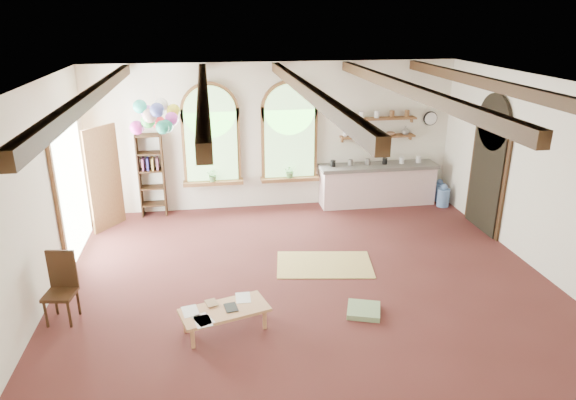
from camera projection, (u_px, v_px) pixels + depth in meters
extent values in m
plane|color=#542522|center=(304.00, 278.00, 8.57)|extent=(8.00, 8.00, 0.00)
cube|color=brown|center=(212.00, 146.00, 11.05)|extent=(1.24, 0.08, 1.64)
cylinder|color=brown|center=(210.00, 112.00, 10.79)|extent=(1.24, 0.08, 1.24)
cube|color=#82BB70|center=(212.00, 147.00, 11.01)|extent=(1.10, 0.04, 1.50)
cube|color=brown|center=(213.00, 182.00, 11.24)|extent=(1.30, 0.28, 0.08)
cube|color=brown|center=(289.00, 143.00, 11.30)|extent=(1.24, 0.08, 1.64)
cylinder|color=brown|center=(289.00, 109.00, 11.04)|extent=(1.24, 0.08, 1.24)
cube|color=#82BB70|center=(290.00, 144.00, 11.26)|extent=(1.10, 0.04, 1.50)
cube|color=brown|center=(290.00, 179.00, 11.49)|extent=(1.30, 0.28, 0.08)
cube|color=brown|center=(72.00, 190.00, 9.25)|extent=(0.10, 1.90, 2.50)
cube|color=black|center=(486.00, 177.00, 10.16)|extent=(0.10, 1.30, 2.40)
cube|color=#F5D0CF|center=(377.00, 186.00, 11.72)|extent=(2.60, 0.55, 0.86)
cube|color=slate|center=(378.00, 166.00, 11.56)|extent=(2.68, 0.62, 0.08)
cube|color=brown|center=(378.00, 136.00, 11.50)|extent=(1.70, 0.24, 0.04)
cube|color=brown|center=(379.00, 119.00, 11.36)|extent=(1.70, 0.24, 0.04)
cylinder|color=black|center=(430.00, 118.00, 11.63)|extent=(0.32, 0.04, 0.32)
cube|color=#382211|center=(139.00, 176.00, 10.90)|extent=(0.03, 0.32, 1.80)
cube|color=#382211|center=(163.00, 175.00, 10.97)|extent=(0.03, 0.32, 1.80)
cube|color=tan|center=(225.00, 310.00, 7.05)|extent=(1.30, 0.86, 0.04)
cube|color=tan|center=(193.00, 338.00, 6.74)|extent=(0.05, 0.05, 0.30)
cube|color=tan|center=(265.00, 319.00, 7.15)|extent=(0.05, 0.05, 0.30)
cube|color=tan|center=(185.00, 322.00, 7.07)|extent=(0.05, 0.05, 0.30)
cube|color=tan|center=(254.00, 305.00, 7.48)|extent=(0.05, 0.05, 0.30)
cube|color=#382211|center=(60.00, 294.00, 7.24)|extent=(0.47, 0.47, 0.05)
cube|color=#382211|center=(62.00, 269.00, 7.31)|extent=(0.41, 0.10, 0.60)
cube|color=#D7C36B|center=(324.00, 265.00, 9.00)|extent=(1.79, 1.26, 0.02)
cube|color=gray|center=(364.00, 310.00, 7.56)|extent=(0.60, 0.60, 0.08)
cylinder|color=#5176AE|center=(443.00, 198.00, 11.66)|extent=(0.27, 0.27, 0.41)
sphere|color=#5176AE|center=(444.00, 187.00, 11.57)|extent=(0.15, 0.15, 0.15)
cylinder|color=#5176AE|center=(439.00, 192.00, 12.02)|extent=(0.27, 0.27, 0.41)
sphere|color=#5176AE|center=(440.00, 182.00, 11.94)|extent=(0.14, 0.14, 0.14)
cylinder|color=silver|center=(154.00, 93.00, 9.38)|extent=(0.01, 0.01, 0.85)
sphere|color=#229676|center=(166.00, 126.00, 9.55)|extent=(0.26, 0.26, 0.26)
sphere|color=#DD49CE|center=(172.00, 119.00, 9.61)|extent=(0.26, 0.26, 0.26)
sphere|color=yellow|center=(173.00, 111.00, 9.73)|extent=(0.26, 0.26, 0.26)
sphere|color=silver|center=(161.00, 105.00, 9.64)|extent=(0.26, 0.26, 0.26)
sphere|color=red|center=(159.00, 123.00, 9.86)|extent=(0.26, 0.26, 0.26)
sphere|color=#84B94F|center=(150.00, 116.00, 9.84)|extent=(0.26, 0.26, 0.26)
sphere|color=#EB70EF|center=(148.00, 112.00, 9.60)|extent=(0.26, 0.26, 0.26)
sphere|color=#30CEB8|center=(140.00, 107.00, 9.48)|extent=(0.26, 0.26, 0.26)
sphere|color=#EC34B7|center=(137.00, 128.00, 9.44)|extent=(0.26, 0.26, 0.26)
sphere|color=#47C955|center=(148.00, 121.00, 9.40)|extent=(0.26, 0.26, 0.26)
sphere|color=beige|center=(150.00, 116.00, 9.25)|extent=(0.26, 0.26, 0.26)
sphere|color=#4650A3|center=(157.00, 110.00, 9.14)|extent=(0.26, 0.26, 0.26)
sphere|color=#229676|center=(163.00, 127.00, 9.47)|extent=(0.26, 0.26, 0.26)
imported|color=olive|center=(206.00, 304.00, 7.14)|extent=(0.21, 0.26, 0.02)
cube|color=black|center=(231.00, 307.00, 7.07)|extent=(0.20, 0.26, 0.01)
imported|color=#598C4C|center=(213.00, 175.00, 11.14)|extent=(0.27, 0.23, 0.30)
imported|color=#598C4C|center=(290.00, 171.00, 11.39)|extent=(0.27, 0.23, 0.30)
imported|color=white|center=(345.00, 134.00, 11.37)|extent=(0.12, 0.10, 0.10)
imported|color=beige|center=(361.00, 134.00, 11.42)|extent=(0.10, 0.10, 0.09)
imported|color=beige|center=(376.00, 134.00, 11.48)|extent=(0.22, 0.22, 0.05)
imported|color=#8C664C|center=(391.00, 134.00, 11.53)|extent=(0.20, 0.20, 0.06)
imported|color=slate|center=(406.00, 130.00, 11.56)|extent=(0.18, 0.18, 0.19)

